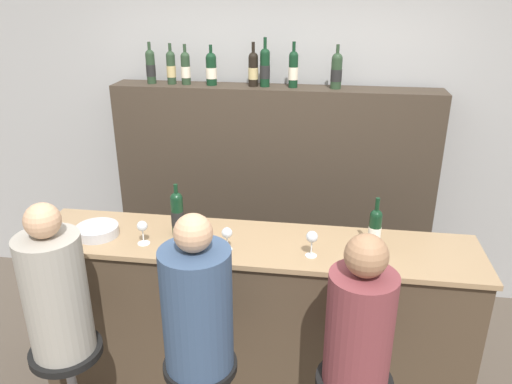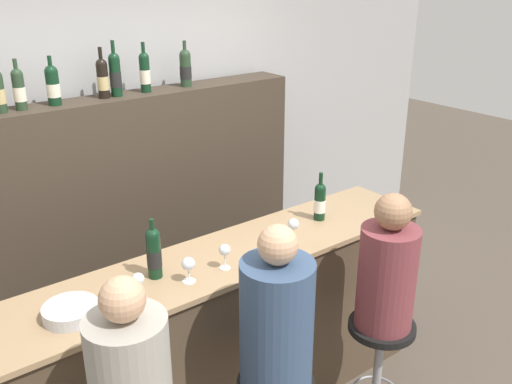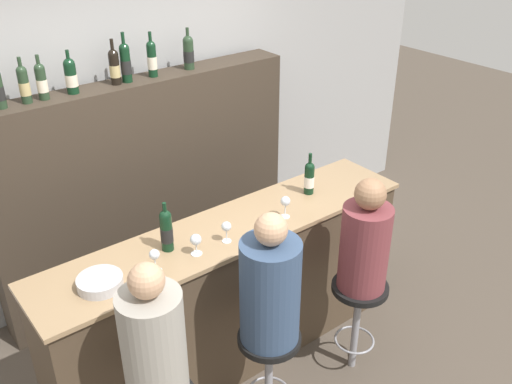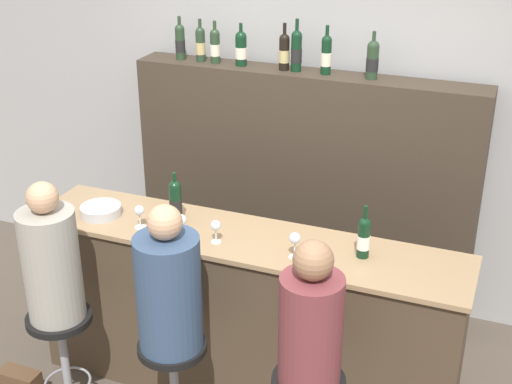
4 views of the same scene
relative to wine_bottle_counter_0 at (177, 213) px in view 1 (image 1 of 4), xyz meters
name	(u,v)px [view 1 (image 1 of 4)]	position (x,y,z in m)	size (l,w,h in m)	color
wall_back	(277,141)	(0.45, 1.33, 0.07)	(6.40, 0.05, 2.60)	#9E9E9E
bar_counter	(251,319)	(0.45, -0.03, -0.68)	(2.63, 0.55, 1.10)	#473828
back_bar_cabinet	(273,198)	(0.45, 1.11, -0.34)	(2.46, 0.28, 1.78)	#382D23
wine_bottle_counter_0	(177,213)	(0.00, 0.00, 0.00)	(0.08, 0.08, 0.32)	black
wine_bottle_counter_1	(375,228)	(1.14, 0.00, -0.01)	(0.07, 0.07, 0.31)	black
wine_bottle_backbar_0	(151,66)	(-0.50, 1.11, 0.68)	(0.07, 0.07, 0.31)	#233823
wine_bottle_backbar_1	(171,67)	(-0.34, 1.11, 0.67)	(0.07, 0.07, 0.30)	#233823
wine_bottle_backbar_2	(186,68)	(-0.23, 1.11, 0.67)	(0.07, 0.07, 0.29)	#233823
wine_bottle_backbar_3	(211,69)	(-0.03, 1.11, 0.67)	(0.08, 0.08, 0.29)	black
wine_bottle_backbar_4	(253,69)	(0.29, 1.11, 0.68)	(0.07, 0.07, 0.32)	black
wine_bottle_backbar_5	(265,67)	(0.37, 1.11, 0.69)	(0.07, 0.07, 0.35)	black
wine_bottle_backbar_6	(293,69)	(0.58, 1.11, 0.68)	(0.07, 0.07, 0.32)	black
wine_bottle_backbar_7	(336,71)	(0.89, 1.11, 0.68)	(0.08, 0.08, 0.31)	#233823
wine_glass_0	(142,228)	(-0.16, -0.15, -0.03)	(0.07, 0.07, 0.14)	silver
wine_glass_1	(189,232)	(0.11, -0.15, -0.04)	(0.07, 0.07, 0.14)	silver
wine_glass_2	(227,234)	(0.33, -0.15, -0.04)	(0.06, 0.06, 0.14)	silver
wine_glass_3	(312,238)	(0.80, -0.15, -0.03)	(0.06, 0.06, 0.15)	silver
metal_bowl	(97,231)	(-0.47, -0.09, -0.11)	(0.25, 0.25, 0.06)	#B7B7BC
bar_stool_left	(70,371)	(-0.45, -0.63, -0.68)	(0.38, 0.38, 0.71)	gray
guest_seated_left	(55,290)	(-0.45, -0.63, -0.16)	(0.32, 0.32, 0.83)	gray
guest_seated_middle	(197,304)	(0.28, -0.63, -0.17)	(0.34, 0.34, 0.83)	#334766
guest_seated_right	(360,321)	(1.05, -0.63, -0.18)	(0.31, 0.31, 0.78)	brown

